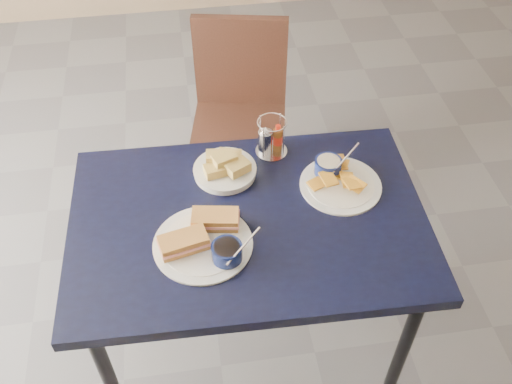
{
  "coord_description": "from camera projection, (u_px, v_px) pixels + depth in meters",
  "views": [
    {
      "loc": [
        -0.4,
        -1.37,
        2.08
      ],
      "look_at": [
        -0.22,
        -0.18,
        0.82
      ],
      "focal_mm": 40.0,
      "sensor_mm": 36.0,
      "label": 1
    }
  ],
  "objects": [
    {
      "name": "sandwich_plate",
      "position": [
        206.0,
        239.0,
        1.67
      ],
      "size": [
        0.31,
        0.3,
        0.12
      ],
      "color": "white",
      "rests_on": "dining_table"
    },
    {
      "name": "bread_basket",
      "position": [
        225.0,
        167.0,
        1.88
      ],
      "size": [
        0.21,
        0.21,
        0.08
      ],
      "color": "white",
      "rests_on": "dining_table"
    },
    {
      "name": "chair_far",
      "position": [
        236.0,
        103.0,
        2.57
      ],
      "size": [
        0.48,
        0.47,
        0.87
      ],
      "color": "black",
      "rests_on": "ground"
    },
    {
      "name": "ground",
      "position": [
        299.0,
        287.0,
        2.48
      ],
      "size": [
        6.0,
        6.0,
        0.0
      ],
      "primitive_type": "plane",
      "color": "#545459",
      "rests_on": "ground"
    },
    {
      "name": "dining_table",
      "position": [
        249.0,
        233.0,
        1.81
      ],
      "size": [
        1.13,
        0.77,
        0.75
      ],
      "color": "black",
      "rests_on": "ground"
    },
    {
      "name": "plantain_plate",
      "position": [
        336.0,
        177.0,
        1.86
      ],
      "size": [
        0.27,
        0.27,
        0.12
      ],
      "color": "white",
      "rests_on": "dining_table"
    },
    {
      "name": "condiment_caddy",
      "position": [
        270.0,
        139.0,
        1.93
      ],
      "size": [
        0.11,
        0.11,
        0.14
      ],
      "color": "silver",
      "rests_on": "dining_table"
    }
  ]
}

